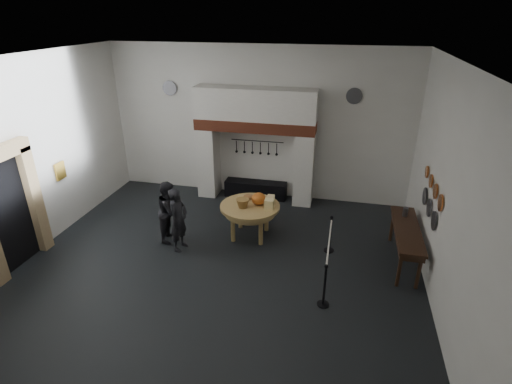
% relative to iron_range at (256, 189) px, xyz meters
% --- Properties ---
extents(floor, '(9.00, 8.00, 0.02)m').
position_rel_iron_range_xyz_m(floor, '(0.00, -3.72, -0.25)').
color(floor, black).
rests_on(floor, ground).
extents(ceiling, '(9.00, 8.00, 0.02)m').
position_rel_iron_range_xyz_m(ceiling, '(0.00, -3.72, 4.25)').
color(ceiling, silver).
rests_on(ceiling, wall_back).
extents(wall_back, '(9.00, 0.02, 4.50)m').
position_rel_iron_range_xyz_m(wall_back, '(0.00, 0.28, 2.00)').
color(wall_back, silver).
rests_on(wall_back, floor).
extents(wall_front, '(9.00, 0.02, 4.50)m').
position_rel_iron_range_xyz_m(wall_front, '(0.00, -7.72, 2.00)').
color(wall_front, silver).
rests_on(wall_front, floor).
extents(wall_left, '(0.02, 8.00, 4.50)m').
position_rel_iron_range_xyz_m(wall_left, '(-4.50, -3.72, 2.00)').
color(wall_left, silver).
rests_on(wall_left, floor).
extents(wall_right, '(0.02, 8.00, 4.50)m').
position_rel_iron_range_xyz_m(wall_right, '(4.50, -3.72, 2.00)').
color(wall_right, silver).
rests_on(wall_right, floor).
extents(chimney_pier_left, '(0.55, 0.70, 2.15)m').
position_rel_iron_range_xyz_m(chimney_pier_left, '(-1.48, -0.07, 0.82)').
color(chimney_pier_left, silver).
rests_on(chimney_pier_left, floor).
extents(chimney_pier_right, '(0.55, 0.70, 2.15)m').
position_rel_iron_range_xyz_m(chimney_pier_right, '(1.48, -0.07, 0.82)').
color(chimney_pier_right, silver).
rests_on(chimney_pier_right, floor).
extents(hearth_brick_band, '(3.50, 0.72, 0.32)m').
position_rel_iron_range_xyz_m(hearth_brick_band, '(0.00, -0.07, 2.06)').
color(hearth_brick_band, '#9E442B').
rests_on(hearth_brick_band, chimney_pier_left).
extents(chimney_hood, '(3.50, 0.70, 0.90)m').
position_rel_iron_range_xyz_m(chimney_hood, '(0.00, -0.07, 2.67)').
color(chimney_hood, silver).
rests_on(chimney_hood, hearth_brick_band).
extents(iron_range, '(1.90, 0.45, 0.50)m').
position_rel_iron_range_xyz_m(iron_range, '(0.00, 0.00, 0.00)').
color(iron_range, black).
rests_on(iron_range, floor).
extents(utensil_rail, '(1.60, 0.02, 0.02)m').
position_rel_iron_range_xyz_m(utensil_rail, '(0.00, 0.20, 1.50)').
color(utensil_rail, black).
rests_on(utensil_rail, wall_back).
extents(door_recess, '(0.04, 1.10, 2.50)m').
position_rel_iron_range_xyz_m(door_recess, '(-4.47, -4.72, 1.00)').
color(door_recess, black).
rests_on(door_recess, floor).
extents(door_jamb_far, '(0.22, 0.30, 2.60)m').
position_rel_iron_range_xyz_m(door_jamb_far, '(-4.38, -4.02, 1.05)').
color(door_jamb_far, tan).
rests_on(door_jamb_far, floor).
extents(wall_plaque, '(0.05, 0.34, 0.44)m').
position_rel_iron_range_xyz_m(wall_plaque, '(-4.45, -2.92, 1.35)').
color(wall_plaque, gold).
rests_on(wall_plaque, wall_left).
extents(work_table, '(1.69, 1.69, 0.07)m').
position_rel_iron_range_xyz_m(work_table, '(0.38, -2.34, 0.59)').
color(work_table, tan).
rests_on(work_table, floor).
extents(pumpkin, '(0.36, 0.36, 0.31)m').
position_rel_iron_range_xyz_m(pumpkin, '(0.58, -2.24, 0.78)').
color(pumpkin, '#C46B1B').
rests_on(pumpkin, work_table).
extents(cheese_block_big, '(0.22, 0.22, 0.24)m').
position_rel_iron_range_xyz_m(cheese_block_big, '(0.88, -2.39, 0.74)').
color(cheese_block_big, '#F8DF94').
rests_on(cheese_block_big, work_table).
extents(cheese_block_small, '(0.18, 0.18, 0.20)m').
position_rel_iron_range_xyz_m(cheese_block_small, '(0.86, -2.09, 0.72)').
color(cheese_block_small, '#F1D490').
rests_on(cheese_block_small, work_table).
extents(wicker_basket, '(0.36, 0.36, 0.22)m').
position_rel_iron_range_xyz_m(wicker_basket, '(0.23, -2.49, 0.73)').
color(wicker_basket, olive).
rests_on(wicker_basket, work_table).
extents(bread_loaf, '(0.31, 0.18, 0.13)m').
position_rel_iron_range_xyz_m(bread_loaf, '(0.28, -1.99, 0.69)').
color(bread_loaf, '#A26839').
rests_on(bread_loaf, work_table).
extents(visitor_near, '(0.46, 0.63, 1.59)m').
position_rel_iron_range_xyz_m(visitor_near, '(-1.13, -3.31, 0.55)').
color(visitor_near, black).
rests_on(visitor_near, floor).
extents(visitor_far, '(0.64, 0.80, 1.56)m').
position_rel_iron_range_xyz_m(visitor_far, '(-1.53, -2.91, 0.53)').
color(visitor_far, black).
rests_on(visitor_far, floor).
extents(side_table, '(0.55, 2.20, 0.06)m').
position_rel_iron_range_xyz_m(side_table, '(4.10, -2.73, 0.62)').
color(side_table, '#341C13').
rests_on(side_table, floor).
extents(pewter_jug, '(0.12, 0.12, 0.22)m').
position_rel_iron_range_xyz_m(pewter_jug, '(4.10, -2.13, 0.76)').
color(pewter_jug, '#504F55').
rests_on(pewter_jug, side_table).
extents(copper_pan_a, '(0.03, 0.34, 0.34)m').
position_rel_iron_range_xyz_m(copper_pan_a, '(4.46, -3.52, 1.70)').
color(copper_pan_a, '#C6662D').
rests_on(copper_pan_a, wall_right).
extents(copper_pan_b, '(0.03, 0.32, 0.32)m').
position_rel_iron_range_xyz_m(copper_pan_b, '(4.46, -2.97, 1.70)').
color(copper_pan_b, '#C6662D').
rests_on(copper_pan_b, wall_right).
extents(copper_pan_c, '(0.03, 0.30, 0.30)m').
position_rel_iron_range_xyz_m(copper_pan_c, '(4.46, -2.42, 1.70)').
color(copper_pan_c, '#C6662D').
rests_on(copper_pan_c, wall_right).
extents(copper_pan_d, '(0.03, 0.28, 0.28)m').
position_rel_iron_range_xyz_m(copper_pan_d, '(4.46, -1.87, 1.70)').
color(copper_pan_d, '#C6662D').
rests_on(copper_pan_d, wall_right).
extents(pewter_plate_left, '(0.03, 0.40, 0.40)m').
position_rel_iron_range_xyz_m(pewter_plate_left, '(4.46, -3.32, 1.20)').
color(pewter_plate_left, '#4C4C51').
rests_on(pewter_plate_left, wall_right).
extents(pewter_plate_mid, '(0.03, 0.40, 0.40)m').
position_rel_iron_range_xyz_m(pewter_plate_mid, '(4.46, -2.72, 1.20)').
color(pewter_plate_mid, '#4C4C51').
rests_on(pewter_plate_mid, wall_right).
extents(pewter_plate_right, '(0.03, 0.40, 0.40)m').
position_rel_iron_range_xyz_m(pewter_plate_right, '(4.46, -2.12, 1.20)').
color(pewter_plate_right, '#4C4C51').
rests_on(pewter_plate_right, wall_right).
extents(pewter_plate_back_left, '(0.44, 0.03, 0.44)m').
position_rel_iron_range_xyz_m(pewter_plate_back_left, '(-2.70, 0.24, 2.95)').
color(pewter_plate_back_left, '#4C4C51').
rests_on(pewter_plate_back_left, wall_back).
extents(pewter_plate_back_right, '(0.44, 0.03, 0.44)m').
position_rel_iron_range_xyz_m(pewter_plate_back_right, '(2.70, 0.24, 2.95)').
color(pewter_plate_back_right, '#4C4C51').
rests_on(pewter_plate_back_right, wall_back).
extents(barrier_post_near, '(0.05, 0.05, 0.90)m').
position_rel_iron_range_xyz_m(barrier_post_near, '(2.42, -4.63, 0.20)').
color(barrier_post_near, black).
rests_on(barrier_post_near, floor).
extents(barrier_post_far, '(0.05, 0.05, 0.90)m').
position_rel_iron_range_xyz_m(barrier_post_far, '(2.42, -2.63, 0.20)').
color(barrier_post_far, black).
rests_on(barrier_post_far, floor).
extents(barrier_rope, '(0.04, 2.00, 0.04)m').
position_rel_iron_range_xyz_m(barrier_rope, '(2.42, -3.63, 0.60)').
color(barrier_rope, silver).
rests_on(barrier_rope, barrier_post_near).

